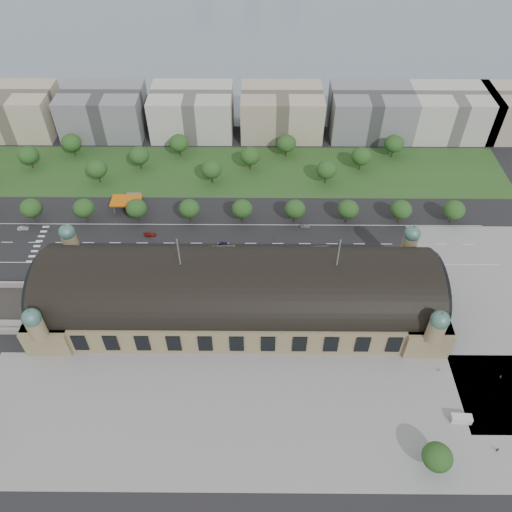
{
  "coord_description": "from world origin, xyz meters",
  "views": [
    {
      "loc": [
        7.45,
        -122.55,
        150.85
      ],
      "look_at": [
        6.52,
        15.97,
        14.0
      ],
      "focal_mm": 35.0,
      "sensor_mm": 36.0,
      "label": 1
    }
  ],
  "objects_px": {
    "traffic_car_3": "(150,234)",
    "van_south": "(460,419)",
    "traffic_car_5": "(305,226)",
    "bus_mid": "(221,250)",
    "petrol_station": "(130,199)",
    "parked_car_6": "(159,270)",
    "parked_car_2": "(88,267)",
    "traffic_car_4": "(223,243)",
    "bus_west": "(205,258)",
    "parked_car_5": "(150,263)",
    "parked_car_1": "(99,263)",
    "traffic_car_1": "(23,228)",
    "pedestrian_3": "(497,450)",
    "pedestrian_2": "(501,377)",
    "parked_car_3": "(124,270)",
    "bus_east": "(319,251)",
    "pedestrian_0": "(439,370)",
    "parked_car_4": "(110,265)",
    "traffic_car_6": "(410,260)",
    "parked_car_0": "(81,267)"
  },
  "relations": [
    {
      "from": "petrol_station",
      "to": "traffic_car_6",
      "type": "xyz_separation_m",
      "value": [
        126.06,
        -37.85,
        -2.22
      ]
    },
    {
      "from": "bus_mid",
      "to": "van_south",
      "type": "relative_size",
      "value": 1.86
    },
    {
      "from": "parked_car_3",
      "to": "parked_car_1",
      "type": "bearing_deg",
      "value": -149.0
    },
    {
      "from": "traffic_car_6",
      "to": "bus_west",
      "type": "relative_size",
      "value": 0.45
    },
    {
      "from": "traffic_car_3",
      "to": "bus_west",
      "type": "distance_m",
      "value": 30.43
    },
    {
      "from": "pedestrian_3",
      "to": "parked_car_3",
      "type": "bearing_deg",
      "value": -7.09
    },
    {
      "from": "bus_mid",
      "to": "parked_car_4",
      "type": "bearing_deg",
      "value": 96.73
    },
    {
      "from": "pedestrian_3",
      "to": "traffic_car_4",
      "type": "bearing_deg",
      "value": -22.71
    },
    {
      "from": "parked_car_4",
      "to": "bus_west",
      "type": "bearing_deg",
      "value": 61.09
    },
    {
      "from": "parked_car_4",
      "to": "bus_mid",
      "type": "height_order",
      "value": "bus_mid"
    },
    {
      "from": "traffic_car_5",
      "to": "bus_mid",
      "type": "height_order",
      "value": "bus_mid"
    },
    {
      "from": "traffic_car_5",
      "to": "pedestrian_3",
      "type": "bearing_deg",
      "value": -145.81
    },
    {
      "from": "parked_car_1",
      "to": "parked_car_4",
      "type": "distance_m",
      "value": 5.21
    },
    {
      "from": "parked_car_2",
      "to": "parked_car_4",
      "type": "height_order",
      "value": "parked_car_4"
    },
    {
      "from": "parked_car_4",
      "to": "parked_car_6",
      "type": "bearing_deg",
      "value": 49.21
    },
    {
      "from": "parked_car_1",
      "to": "traffic_car_1",
      "type": "bearing_deg",
      "value": -153.68
    },
    {
      "from": "traffic_car_5",
      "to": "bus_mid",
      "type": "distance_m",
      "value": 40.92
    },
    {
      "from": "traffic_car_1",
      "to": "pedestrian_0",
      "type": "distance_m",
      "value": 185.25
    },
    {
      "from": "van_south",
      "to": "parked_car_1",
      "type": "bearing_deg",
      "value": 155.87
    },
    {
      "from": "bus_east",
      "to": "traffic_car_6",
      "type": "bearing_deg",
      "value": -100.69
    },
    {
      "from": "parked_car_3",
      "to": "pedestrian_3",
      "type": "distance_m",
      "value": 150.57
    },
    {
      "from": "petrol_station",
      "to": "pedestrian_3",
      "type": "bearing_deg",
      "value": -41.72
    },
    {
      "from": "parked_car_5",
      "to": "traffic_car_5",
      "type": "bearing_deg",
      "value": 88.61
    },
    {
      "from": "parked_car_1",
      "to": "parked_car_6",
      "type": "relative_size",
      "value": 1.09
    },
    {
      "from": "pedestrian_3",
      "to": "pedestrian_0",
      "type": "bearing_deg",
      "value": -46.09
    },
    {
      "from": "traffic_car_4",
      "to": "bus_west",
      "type": "relative_size",
      "value": 0.33
    },
    {
      "from": "traffic_car_6",
      "to": "parked_car_4",
      "type": "distance_m",
      "value": 127.15
    },
    {
      "from": "parked_car_3",
      "to": "parked_car_6",
      "type": "distance_m",
      "value": 14.89
    },
    {
      "from": "parked_car_1",
      "to": "pedestrian_0",
      "type": "bearing_deg",
      "value": 33.19
    },
    {
      "from": "parked_car_2",
      "to": "parked_car_3",
      "type": "distance_m",
      "value": 15.35
    },
    {
      "from": "parked_car_2",
      "to": "bus_mid",
      "type": "bearing_deg",
      "value": 63.03
    },
    {
      "from": "bus_east",
      "to": "traffic_car_3",
      "type": "bearing_deg",
      "value": 77.75
    },
    {
      "from": "bus_mid",
      "to": "parked_car_5",
      "type": "bearing_deg",
      "value": 99.66
    },
    {
      "from": "traffic_car_1",
      "to": "parked_car_3",
      "type": "height_order",
      "value": "traffic_car_1"
    },
    {
      "from": "traffic_car_1",
      "to": "bus_mid",
      "type": "bearing_deg",
      "value": -105.33
    },
    {
      "from": "traffic_car_3",
      "to": "van_south",
      "type": "bearing_deg",
      "value": -129.86
    },
    {
      "from": "petrol_station",
      "to": "bus_west",
      "type": "relative_size",
      "value": 1.2
    },
    {
      "from": "traffic_car_5",
      "to": "pedestrian_3",
      "type": "height_order",
      "value": "pedestrian_3"
    },
    {
      "from": "petrol_station",
      "to": "parked_car_6",
      "type": "distance_m",
      "value": 48.65
    },
    {
      "from": "traffic_car_3",
      "to": "bus_mid",
      "type": "bearing_deg",
      "value": -110.51
    },
    {
      "from": "parked_car_6",
      "to": "bus_east",
      "type": "bearing_deg",
      "value": 62.45
    },
    {
      "from": "parked_car_5",
      "to": "petrol_station",
      "type": "bearing_deg",
      "value": -179.9
    },
    {
      "from": "parked_car_6",
      "to": "bus_east",
      "type": "height_order",
      "value": "bus_east"
    },
    {
      "from": "parked_car_2",
      "to": "pedestrian_2",
      "type": "xyz_separation_m",
      "value": [
        155.24,
        -51.51,
        0.04
      ]
    },
    {
      "from": "traffic_car_3",
      "to": "van_south",
      "type": "height_order",
      "value": "van_south"
    },
    {
      "from": "traffic_car_4",
      "to": "traffic_car_1",
      "type": "bearing_deg",
      "value": -91.55
    },
    {
      "from": "traffic_car_4",
      "to": "pedestrian_2",
      "type": "height_order",
      "value": "pedestrian_2"
    },
    {
      "from": "traffic_car_6",
      "to": "bus_east",
      "type": "xyz_separation_m",
      "value": [
        -38.69,
        4.56,
        0.94
      ]
    },
    {
      "from": "traffic_car_4",
      "to": "parked_car_0",
      "type": "distance_m",
      "value": 60.62
    },
    {
      "from": "parked_car_1",
      "to": "parked_car_3",
      "type": "relative_size",
      "value": 1.22
    }
  ]
}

